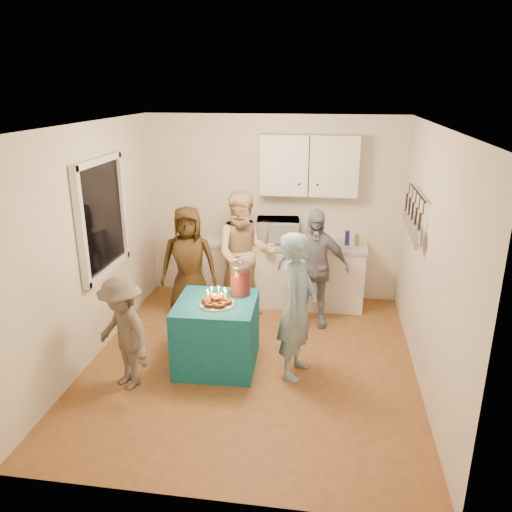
# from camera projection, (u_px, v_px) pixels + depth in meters

# --- Properties ---
(floor) EXTENTS (4.00, 4.00, 0.00)m
(floor) POSITION_uv_depth(u_px,v_px,m) (251.00, 362.00, 5.63)
(floor) COLOR brown
(floor) RESTS_ON ground
(ceiling) EXTENTS (4.00, 4.00, 0.00)m
(ceiling) POSITION_uv_depth(u_px,v_px,m) (251.00, 125.00, 4.79)
(ceiling) COLOR white
(ceiling) RESTS_ON floor
(back_wall) EXTENTS (3.60, 3.60, 0.00)m
(back_wall) POSITION_uv_depth(u_px,v_px,m) (273.00, 209.00, 7.08)
(back_wall) COLOR silver
(back_wall) RESTS_ON floor
(left_wall) EXTENTS (4.00, 4.00, 0.00)m
(left_wall) POSITION_uv_depth(u_px,v_px,m) (89.00, 246.00, 5.46)
(left_wall) COLOR silver
(left_wall) RESTS_ON floor
(right_wall) EXTENTS (4.00, 4.00, 0.00)m
(right_wall) POSITION_uv_depth(u_px,v_px,m) (429.00, 262.00, 4.96)
(right_wall) COLOR silver
(right_wall) RESTS_ON floor
(window_night) EXTENTS (0.04, 1.00, 1.20)m
(window_night) POSITION_uv_depth(u_px,v_px,m) (101.00, 217.00, 5.66)
(window_night) COLOR black
(window_night) RESTS_ON left_wall
(counter) EXTENTS (2.20, 0.58, 0.86)m
(counter) POSITION_uv_depth(u_px,v_px,m) (284.00, 274.00, 7.06)
(counter) COLOR white
(counter) RESTS_ON floor
(countertop) EXTENTS (2.24, 0.62, 0.05)m
(countertop) POSITION_uv_depth(u_px,v_px,m) (284.00, 243.00, 6.91)
(countertop) COLOR beige
(countertop) RESTS_ON counter
(upper_cabinet) EXTENTS (1.30, 0.30, 0.80)m
(upper_cabinet) POSITION_uv_depth(u_px,v_px,m) (309.00, 165.00, 6.66)
(upper_cabinet) COLOR white
(upper_cabinet) RESTS_ON back_wall
(pot_rack) EXTENTS (0.12, 1.00, 0.60)m
(pot_rack) POSITION_uv_depth(u_px,v_px,m) (414.00, 215.00, 5.53)
(pot_rack) COLOR black
(pot_rack) RESTS_ON right_wall
(microwave) EXTENTS (0.61, 0.45, 0.32)m
(microwave) POSITION_uv_depth(u_px,v_px,m) (278.00, 230.00, 6.86)
(microwave) COLOR white
(microwave) RESTS_ON countertop
(party_table) EXTENTS (0.88, 0.88, 0.76)m
(party_table) POSITION_uv_depth(u_px,v_px,m) (217.00, 333.00, 5.48)
(party_table) COLOR #12647C
(party_table) RESTS_ON floor
(donut_cake) EXTENTS (0.38, 0.38, 0.18)m
(donut_cake) POSITION_uv_depth(u_px,v_px,m) (217.00, 297.00, 5.26)
(donut_cake) COLOR #381C0C
(donut_cake) RESTS_ON party_table
(punch_jar) EXTENTS (0.22, 0.22, 0.34)m
(punch_jar) POSITION_uv_depth(u_px,v_px,m) (240.00, 280.00, 5.50)
(punch_jar) COLOR #AC110D
(punch_jar) RESTS_ON party_table
(man_birthday) EXTENTS (0.51, 0.65, 1.58)m
(man_birthday) POSITION_uv_depth(u_px,v_px,m) (297.00, 306.00, 5.17)
(man_birthday) COLOR #7E9EB7
(man_birthday) RESTS_ON floor
(woman_back_left) EXTENTS (0.80, 0.59, 1.51)m
(woman_back_left) POSITION_uv_depth(u_px,v_px,m) (189.00, 263.00, 6.55)
(woman_back_left) COLOR brown
(woman_back_left) RESTS_ON floor
(woman_back_center) EXTENTS (0.94, 0.80, 1.70)m
(woman_back_center) POSITION_uv_depth(u_px,v_px,m) (245.00, 255.00, 6.55)
(woman_back_center) COLOR tan
(woman_back_center) RESTS_ON floor
(woman_back_right) EXTENTS (0.94, 0.47, 1.54)m
(woman_back_right) POSITION_uv_depth(u_px,v_px,m) (313.00, 268.00, 6.31)
(woman_back_right) COLOR #0F1233
(woman_back_right) RESTS_ON floor
(child_near_left) EXTENTS (0.89, 0.81, 1.20)m
(child_near_left) POSITION_uv_depth(u_px,v_px,m) (123.00, 333.00, 5.01)
(child_near_left) COLOR #504840
(child_near_left) RESTS_ON floor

